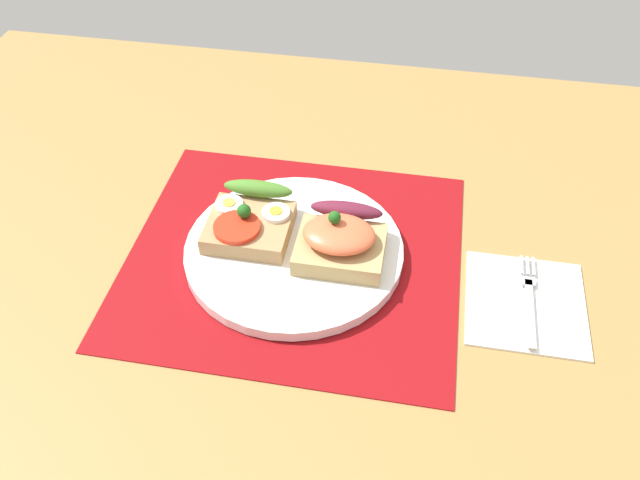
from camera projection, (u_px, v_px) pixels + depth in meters
ground_plane at (295, 266)px, 77.53cm from camera, size 120.00×90.00×3.20cm
placemat at (294, 255)px, 76.31cm from camera, size 37.52×34.38×0.30cm
plate at (294, 250)px, 75.74cm from camera, size 24.77×24.77×1.32cm
sandwich_egg_tomato at (250, 221)px, 76.07cm from camera, size 9.36×9.98×4.31cm
sandwich_salmon at (340, 239)px, 73.02cm from camera, size 9.67×9.34×5.84cm
napkin at (526, 302)px, 71.10cm from camera, size 12.58×13.34×0.60cm
fork at (529, 297)px, 71.02cm from camera, size 1.62×12.99×0.32cm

